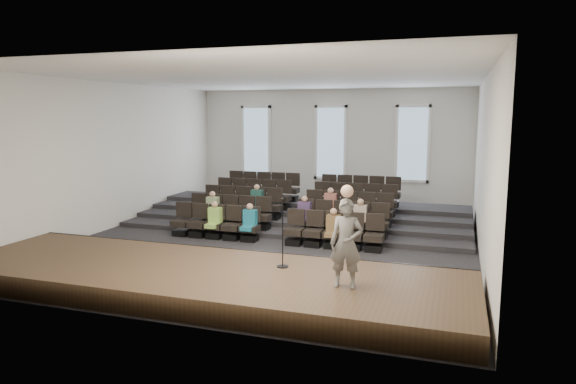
% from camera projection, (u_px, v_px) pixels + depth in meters
% --- Properties ---
extents(ground, '(14.00, 14.00, 0.00)m').
position_uv_depth(ground, '(278.00, 239.00, 16.29)').
color(ground, black).
rests_on(ground, ground).
extents(ceiling, '(12.00, 14.00, 0.02)m').
position_uv_depth(ceiling, '(278.00, 78.00, 15.55)').
color(ceiling, white).
rests_on(ceiling, ground).
extents(wall_back, '(12.00, 0.04, 5.00)m').
position_uv_depth(wall_back, '(331.00, 147.00, 22.52)').
color(wall_back, silver).
rests_on(wall_back, ground).
extents(wall_front, '(12.00, 0.04, 5.00)m').
position_uv_depth(wall_front, '(150.00, 192.00, 9.33)').
color(wall_front, silver).
rests_on(wall_front, ground).
extents(wall_left, '(0.04, 14.00, 5.00)m').
position_uv_depth(wall_left, '(114.00, 155.00, 17.79)').
color(wall_left, silver).
rests_on(wall_left, ground).
extents(wall_right, '(0.04, 14.00, 5.00)m').
position_uv_depth(wall_right, '(485.00, 166.00, 14.06)').
color(wall_right, silver).
rests_on(wall_right, ground).
extents(stage, '(11.80, 3.60, 0.50)m').
position_uv_depth(stage, '(203.00, 279.00, 11.47)').
color(stage, '#3C2C1A').
rests_on(stage, ground).
extents(stage_lip, '(11.80, 0.06, 0.52)m').
position_uv_depth(stage_lip, '(235.00, 258.00, 13.13)').
color(stage_lip, black).
rests_on(stage_lip, ground).
extents(risers, '(11.80, 4.80, 0.60)m').
position_uv_depth(risers, '(306.00, 214.00, 19.24)').
color(risers, black).
rests_on(risers, ground).
extents(seating_rows, '(6.80, 4.70, 1.67)m').
position_uv_depth(seating_rows, '(293.00, 209.00, 17.64)').
color(seating_rows, black).
rests_on(seating_rows, ground).
extents(windows, '(8.44, 0.10, 3.24)m').
position_uv_depth(windows, '(331.00, 142.00, 22.42)').
color(windows, white).
rests_on(windows, wall_back).
extents(audience, '(5.45, 2.64, 1.10)m').
position_uv_depth(audience, '(281.00, 212.00, 16.48)').
color(audience, '#91C74F').
rests_on(audience, seating_rows).
extents(speaker, '(0.67, 0.47, 1.77)m').
position_uv_depth(speaker, '(346.00, 244.00, 10.08)').
color(speaker, '#5A5855').
rests_on(speaker, stage).
extents(mic_stand, '(0.26, 0.26, 1.58)m').
position_uv_depth(mic_stand, '(283.00, 247.00, 11.48)').
color(mic_stand, black).
rests_on(mic_stand, stage).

